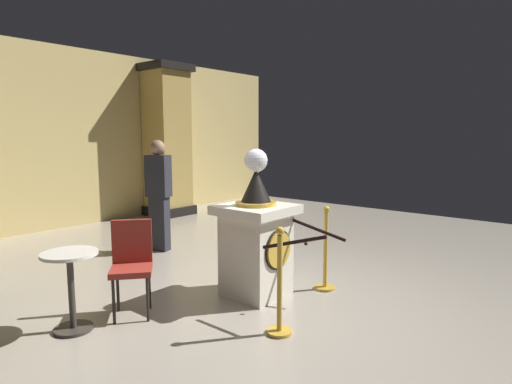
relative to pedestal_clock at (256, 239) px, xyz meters
name	(u,v)px	position (x,y,z in m)	size (l,w,h in m)	color
ground_plane	(265,301)	(-0.09, -0.20, -0.65)	(12.86, 12.86, 0.00)	#9E9384
back_wall	(35,138)	(-0.09, 5.27, 1.10)	(12.86, 0.16, 3.50)	tan
pedestal_clock	(256,239)	(0.00, 0.00, 0.00)	(0.77, 0.77, 1.67)	silver
stanchion_near	(280,297)	(-0.61, -0.78, -0.30)	(0.24, 0.24, 1.01)	gold
stanchion_far	(325,260)	(0.67, -0.51, -0.30)	(0.24, 0.24, 1.00)	gold
velvet_rope	(306,236)	(0.03, -0.64, 0.13)	(0.81, 0.79, 0.22)	black
column_right	(167,141)	(2.59, 4.78, 1.02)	(0.95, 0.95, 3.36)	black
bystander_guest	(159,192)	(0.50, 2.40, 0.28)	(0.33, 0.41, 1.74)	#26262D
cafe_table	(71,281)	(-1.80, 0.74, -0.18)	(0.51, 0.51, 0.75)	#332D28
cafe_chair_red	(132,259)	(-1.20, 0.65, -0.08)	(0.56, 0.56, 0.96)	black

